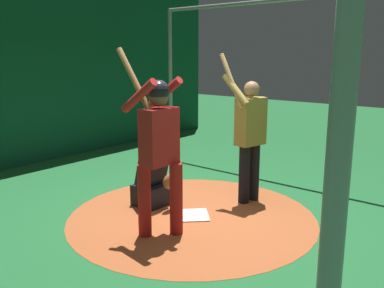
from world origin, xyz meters
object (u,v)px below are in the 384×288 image
at_px(batter, 158,143).
at_px(catcher, 153,180).
at_px(home_plate, 192,215).
at_px(visitor, 250,133).

distance_m(batter, catcher, 1.17).
bearing_deg(batter, home_plate, 95.04).
bearing_deg(visitor, catcher, -120.96).
height_order(home_plate, visitor, visitor).
bearing_deg(batter, visitor, 83.01).
bearing_deg(visitor, home_plate, -93.50).
xyz_separation_m(home_plate, catcher, (-0.65, -0.04, 0.36)).
xyz_separation_m(catcher, visitor, (0.90, 0.98, 0.61)).
relative_size(home_plate, batter, 0.20).
height_order(batter, catcher, batter).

